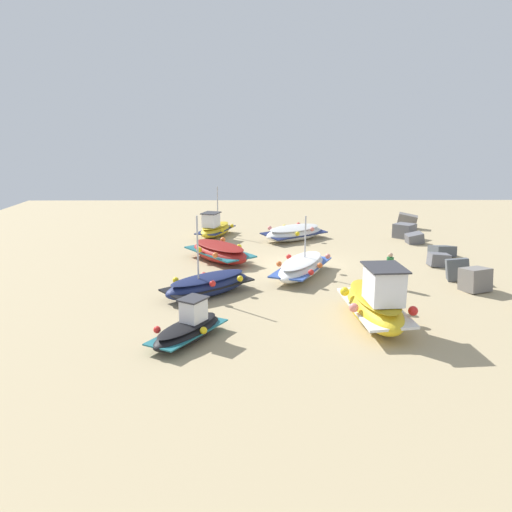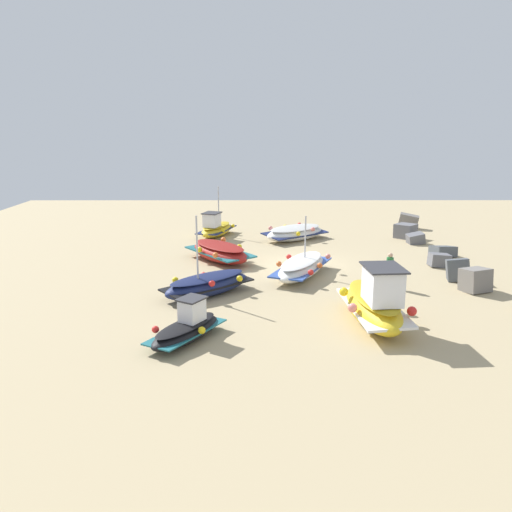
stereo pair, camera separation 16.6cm
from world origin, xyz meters
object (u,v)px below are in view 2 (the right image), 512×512
at_px(fishing_boat_1, 302,267).
at_px(fishing_boat_5, 375,303).
at_px(fishing_boat_2, 208,284).
at_px(fishing_boat_4, 216,228).
at_px(fishing_boat_6, 220,252).
at_px(person_walking, 390,268).
at_px(fishing_boat_0, 187,328).
at_px(fishing_boat_3, 295,233).

relative_size(fishing_boat_1, fishing_boat_5, 1.02).
relative_size(fishing_boat_2, fishing_boat_4, 1.07).
bearing_deg(fishing_boat_6, fishing_boat_4, 148.63).
height_order(fishing_boat_1, fishing_boat_5, fishing_boat_1).
distance_m(fishing_boat_2, fishing_boat_5, 7.48).
height_order(fishing_boat_4, person_walking, fishing_boat_4).
height_order(fishing_boat_2, fishing_boat_5, fishing_boat_2).
height_order(fishing_boat_0, fishing_boat_6, fishing_boat_0).
xyz_separation_m(fishing_boat_3, fishing_boat_5, (14.91, 1.86, 0.36)).
bearing_deg(fishing_boat_6, fishing_boat_0, -39.61).
height_order(fishing_boat_1, fishing_boat_6, fishing_boat_1).
xyz_separation_m(fishing_boat_1, fishing_boat_6, (-3.06, -4.28, 0.03)).
height_order(fishing_boat_5, person_walking, fishing_boat_5).
height_order(fishing_boat_2, person_walking, fishing_boat_2).
xyz_separation_m(fishing_boat_4, fishing_boat_5, (16.09, 7.16, 0.28)).
xyz_separation_m(fishing_boat_4, fishing_boat_6, (6.63, 0.70, -0.03)).
bearing_deg(fishing_boat_1, fishing_boat_2, -32.12).
bearing_deg(fishing_boat_4, fishing_boat_6, 25.71).
bearing_deg(fishing_boat_4, fishing_boat_1, 46.88).
relative_size(fishing_boat_3, fishing_boat_6, 1.00).
height_order(fishing_boat_0, fishing_boat_5, fishing_boat_5).
xyz_separation_m(fishing_boat_2, person_walking, (-1.08, 8.32, 0.47)).
bearing_deg(fishing_boat_1, fishing_boat_5, 43.54).
bearing_deg(fishing_boat_0, fishing_boat_4, 32.27).
bearing_deg(fishing_boat_2, fishing_boat_4, 51.19).
relative_size(fishing_boat_1, fishing_boat_6, 1.07).
relative_size(fishing_boat_0, fishing_boat_1, 0.69).
height_order(fishing_boat_2, fishing_boat_6, fishing_boat_2).
xyz_separation_m(fishing_boat_5, person_walking, (-4.59, 1.72, 0.12)).
distance_m(fishing_boat_0, fishing_boat_3, 17.18).
distance_m(fishing_boat_0, fishing_boat_5, 7.06).
xyz_separation_m(fishing_boat_2, fishing_boat_5, (3.50, 6.60, 0.35)).
xyz_separation_m(fishing_boat_0, fishing_boat_1, (-7.91, 4.70, 0.05)).
xyz_separation_m(fishing_boat_2, fishing_boat_6, (-5.95, 0.14, 0.04)).
relative_size(fishing_boat_2, person_walking, 2.57).
bearing_deg(person_walking, fishing_boat_4, 117.20).
height_order(fishing_boat_0, fishing_boat_3, fishing_boat_0).
bearing_deg(fishing_boat_5, fishing_boat_6, -150.02).
relative_size(fishing_boat_1, fishing_boat_2, 1.20).
height_order(fishing_boat_4, fishing_boat_6, fishing_boat_4).
xyz_separation_m(fishing_boat_0, fishing_boat_4, (-17.60, -0.27, 0.11)).
height_order(fishing_boat_2, fishing_boat_3, fishing_boat_2).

